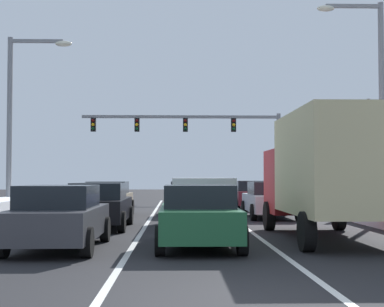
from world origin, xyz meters
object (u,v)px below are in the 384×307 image
at_px(traffic_light_gantry, 204,132).
at_px(sedan_tan_left_lane_third, 108,199).
at_px(street_lamp_right_mid, 373,90).
at_px(suv_white_center_lane_second, 201,197).
at_px(sedan_maroon_right_lane_third, 251,195).
at_px(sedan_navy_center_lane_third, 189,198).
at_px(box_truck_right_lane_nearest, 328,170).
at_px(sedan_charcoal_left_lane_nearest, 59,217).
at_px(sedan_black_left_lane_second, 99,205).
at_px(street_lamp_left_mid, 19,108).
at_px(sedan_green_center_lane_nearest, 199,216).
at_px(sedan_silver_right_lane_second, 270,200).

bearing_deg(traffic_light_gantry, sedan_tan_left_lane_third, -107.80).
bearing_deg(street_lamp_right_mid, suv_white_center_lane_second, -158.48).
distance_m(sedan_maroon_right_lane_third, sedan_navy_center_lane_third, 5.86).
bearing_deg(traffic_light_gantry, box_truck_right_lane_nearest, -85.11).
distance_m(suv_white_center_lane_second, traffic_light_gantry, 21.30).
height_order(sedan_maroon_right_lane_third, street_lamp_right_mid, street_lamp_right_mid).
bearing_deg(sedan_charcoal_left_lane_nearest, traffic_light_gantry, 80.12).
xyz_separation_m(sedan_charcoal_left_lane_nearest, sedan_black_left_lane_second, (0.20, 5.58, 0.00)).
relative_size(suv_white_center_lane_second, sedan_charcoal_left_lane_nearest, 1.09).
bearing_deg(street_lamp_left_mid, sedan_green_center_lane_nearest, -55.07).
bearing_deg(sedan_silver_right_lane_second, sedan_black_left_lane_second, -143.53).
height_order(sedan_tan_left_lane_third, street_lamp_right_mid, street_lamp_right_mid).
distance_m(sedan_silver_right_lane_second, sedan_navy_center_lane_third, 3.78).
relative_size(sedan_green_center_lane_nearest, street_lamp_right_mid, 0.52).
relative_size(sedan_tan_left_lane_third, traffic_light_gantry, 0.32).
relative_size(sedan_silver_right_lane_second, suv_white_center_lane_second, 0.92).
distance_m(box_truck_right_lane_nearest, sedan_charcoal_left_lane_nearest, 7.19).
xyz_separation_m(sedan_charcoal_left_lane_nearest, street_lamp_right_mid, (10.55, 8.85, 4.38)).
xyz_separation_m(sedan_maroon_right_lane_third, sedan_green_center_lane_nearest, (-3.43, -16.69, 0.00)).
height_order(suv_white_center_lane_second, street_lamp_right_mid, street_lamp_right_mid).
bearing_deg(suv_white_center_lane_second, sedan_maroon_right_lane_third, 73.95).
height_order(sedan_silver_right_lane_second, traffic_light_gantry, traffic_light_gantry).
bearing_deg(sedan_navy_center_lane_third, sedan_green_center_lane_nearest, -90.21).
relative_size(sedan_silver_right_lane_second, sedan_charcoal_left_lane_nearest, 1.00).
bearing_deg(street_lamp_right_mid, street_lamp_left_mid, 173.73).
distance_m(suv_white_center_lane_second, sedan_charcoal_left_lane_nearest, 7.11).
distance_m(sedan_maroon_right_lane_third, sedan_tan_left_lane_third, 8.70).
height_order(sedan_tan_left_lane_third, traffic_light_gantry, traffic_light_gantry).
xyz_separation_m(sedan_silver_right_lane_second, sedan_tan_left_lane_third, (-6.88, 1.36, 0.00)).
relative_size(sedan_black_left_lane_second, street_lamp_left_mid, 0.60).
distance_m(suv_white_center_lane_second, sedan_tan_left_lane_third, 6.79).
distance_m(sedan_silver_right_lane_second, sedan_maroon_right_lane_third, 6.59).
distance_m(sedan_maroon_right_lane_third, sedan_green_center_lane_nearest, 17.04).
xyz_separation_m(sedan_maroon_right_lane_third, sedan_tan_left_lane_third, (-6.95, -5.24, 0.00)).
bearing_deg(sedan_black_left_lane_second, sedan_tan_left_lane_third, 93.81).
height_order(sedan_navy_center_lane_third, sedan_charcoal_left_lane_nearest, same).
relative_size(suv_white_center_lane_second, sedan_navy_center_lane_third, 1.09).
relative_size(suv_white_center_lane_second, street_lamp_right_mid, 0.57).
distance_m(sedan_silver_right_lane_second, traffic_light_gantry, 17.28).
xyz_separation_m(suv_white_center_lane_second, street_lamp_right_mid, (6.93, 2.73, 4.13)).
distance_m(sedan_silver_right_lane_second, street_lamp_right_mid, 6.04).
distance_m(suv_white_center_lane_second, street_lamp_left_mid, 9.26).
bearing_deg(traffic_light_gantry, sedan_silver_right_lane_second, -83.29).
xyz_separation_m(sedan_silver_right_lane_second, sedan_black_left_lane_second, (-6.47, -4.78, 0.00)).
bearing_deg(suv_white_center_lane_second, sedan_green_center_lane_nearest, -93.02).
bearing_deg(box_truck_right_lane_nearest, sedan_black_left_lane_second, 150.32).
bearing_deg(sedan_green_center_lane_nearest, sedan_navy_center_lane_third, 89.79).
distance_m(sedan_green_center_lane_nearest, sedan_tan_left_lane_third, 11.98).
height_order(sedan_navy_center_lane_third, sedan_black_left_lane_second, same).
height_order(street_lamp_right_mid, street_lamp_left_mid, street_lamp_right_mid).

